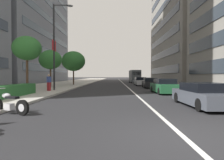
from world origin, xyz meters
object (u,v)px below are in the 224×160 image
object	(u,v)px
car_approaching_light	(150,83)
delivery_van_ahead	(135,76)
motorcycle_nearest_camera	(9,104)
car_lead_in_lane	(140,82)
car_far_down_avenue	(203,95)
street_lamp_with_banners	(56,40)
street_tree_far_plaza	(27,48)
car_following_behind	(164,86)
street_tree_mid_sidewalk	(50,60)
pedestrian_on_plaza	(49,82)
street_tree_by_lamp_post	(73,61)

from	to	relation	value
car_approaching_light	delivery_van_ahead	distance (m)	17.91
motorcycle_nearest_camera	car_lead_in_lane	world-z (taller)	car_lead_in_lane
car_far_down_avenue	street_lamp_with_banners	world-z (taller)	street_lamp_with_banners
car_lead_in_lane	street_tree_far_plaza	distance (m)	19.85
car_approaching_light	car_following_behind	bearing A→B (deg)	-178.76
car_approaching_light	street_tree_mid_sidewalk	world-z (taller)	street_tree_mid_sidewalk
pedestrian_on_plaza	car_far_down_avenue	bearing A→B (deg)	83.05
delivery_van_ahead	street_tree_by_lamp_post	distance (m)	16.86
car_far_down_avenue	delivery_van_ahead	xyz separation A→B (m)	(34.09, 0.17, 0.92)
street_tree_far_plaza	street_tree_mid_sidewalk	xyz separation A→B (m)	(7.52, 0.26, -0.46)
car_far_down_avenue	street_tree_mid_sidewalk	world-z (taller)	street_tree_mid_sidewalk
street_tree_far_plaza	pedestrian_on_plaza	xyz separation A→B (m)	(1.01, -1.74, -3.28)
car_following_behind	street_lamp_with_banners	size ratio (longest dim) A/B	0.48
motorcycle_nearest_camera	pedestrian_on_plaza	bearing A→B (deg)	-56.54
car_lead_in_lane	street_tree_by_lamp_post	bearing A→B (deg)	92.02
car_far_down_avenue	street_tree_far_plaza	distance (m)	15.77
delivery_van_ahead	pedestrian_on_plaza	distance (m)	27.56
car_far_down_avenue	street_tree_by_lamp_post	xyz separation A→B (m)	(22.07, 11.71, 3.49)
street_lamp_with_banners	car_approaching_light	bearing A→B (deg)	-59.88
street_lamp_with_banners	street_tree_far_plaza	distance (m)	3.19
street_tree_far_plaza	street_tree_mid_sidewalk	bearing A→B (deg)	2.01
delivery_van_ahead	street_lamp_with_banners	bearing A→B (deg)	154.24
street_lamp_with_banners	street_tree_mid_sidewalk	bearing A→B (deg)	24.22
car_approaching_light	delivery_van_ahead	world-z (taller)	delivery_van_ahead
car_lead_in_lane	delivery_van_ahead	xyz separation A→B (m)	(11.39, -0.21, 0.87)
pedestrian_on_plaza	street_tree_far_plaza	bearing A→B (deg)	-28.73
motorcycle_nearest_camera	car_lead_in_lane	distance (m)	26.43
car_following_behind	car_lead_in_lane	world-z (taller)	car_lead_in_lane
motorcycle_nearest_camera	car_approaching_light	size ratio (longest dim) A/B	0.46
car_lead_in_lane	car_far_down_avenue	bearing A→B (deg)	179.79
street_tree_mid_sidewalk	pedestrian_on_plaza	distance (m)	7.37
street_lamp_with_banners	street_tree_mid_sidewalk	distance (m)	6.34
car_lead_in_lane	street_tree_far_plaza	size ratio (longest dim) A/B	0.81
delivery_van_ahead	street_lamp_with_banners	world-z (taller)	street_lamp_with_banners
motorcycle_nearest_camera	car_following_behind	bearing A→B (deg)	-110.07
car_approaching_light	pedestrian_on_plaza	world-z (taller)	pedestrian_on_plaza
street_tree_far_plaza	car_approaching_light	bearing A→B (deg)	-57.90
motorcycle_nearest_camera	street_tree_by_lamp_post	xyz separation A→B (m)	(24.22, 2.34, 3.69)
car_far_down_avenue	pedestrian_on_plaza	bearing A→B (deg)	51.18
street_tree_far_plaza	car_following_behind	bearing A→B (deg)	-90.85
motorcycle_nearest_camera	car_far_down_avenue	bearing A→B (deg)	-143.95
car_approaching_light	street_tree_by_lamp_post	bearing A→B (deg)	65.93
car_far_down_avenue	delivery_van_ahead	world-z (taller)	delivery_van_ahead
delivery_van_ahead	street_tree_far_plaza	xyz separation A→B (m)	(-26.17, 12.97, 2.72)
motorcycle_nearest_camera	car_following_behind	xyz separation A→B (m)	(9.88, -9.27, 0.23)
motorcycle_nearest_camera	delivery_van_ahead	world-z (taller)	delivery_van_ahead
street_lamp_with_banners	street_tree_by_lamp_post	bearing A→B (deg)	3.87
street_lamp_with_banners	pedestrian_on_plaza	bearing A→B (deg)	150.81
car_lead_in_lane	street_tree_mid_sidewalk	size ratio (longest dim) A/B	0.86
street_lamp_with_banners	street_tree_mid_sidewalk	size ratio (longest dim) A/B	1.81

